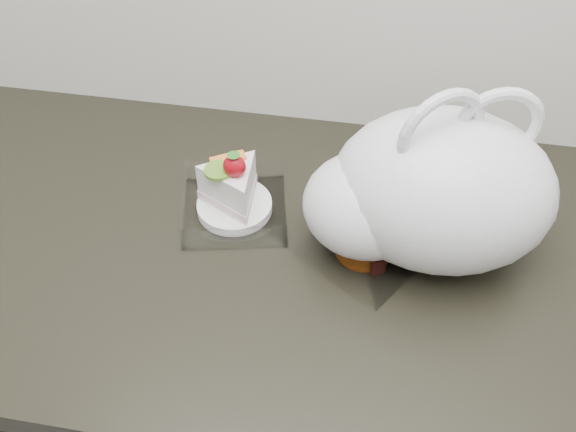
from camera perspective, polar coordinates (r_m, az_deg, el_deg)
The scene contains 4 objects.
counter at distance 1.30m, azimuth 2.96°, elevation -16.34°, with size 2.04×0.64×0.90m.
cake_tray at distance 0.97m, azimuth -4.85°, elevation 1.75°, with size 0.19×0.19×0.12m.
mooncake_wrap at distance 0.93m, azimuth 6.80°, elevation -2.63°, with size 0.21×0.21×0.04m.
plastic_bag at distance 0.88m, azimuth 12.23°, elevation 2.07°, with size 0.39×0.33×0.28m.
Camera 1 is at (0.04, 1.08, 1.60)m, focal length 40.00 mm.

